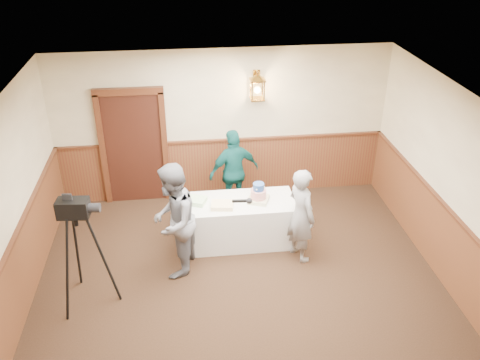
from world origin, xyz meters
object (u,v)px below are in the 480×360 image
(tv_camera_rig, at_px, (82,258))
(display_table, at_px, (239,221))
(sheet_cake_yellow, at_px, (222,205))
(assistant_p, at_px, (234,172))
(interviewer, at_px, (173,221))
(sheet_cake_green, at_px, (195,201))
(tiered_cake, at_px, (258,194))
(baker, at_px, (301,215))

(tv_camera_rig, bearing_deg, display_table, 33.00)
(display_table, xyz_separation_m, sheet_cake_yellow, (-0.27, -0.14, 0.41))
(assistant_p, relative_size, tv_camera_rig, 0.96)
(interviewer, height_order, assistant_p, interviewer)
(display_table, bearing_deg, sheet_cake_yellow, -152.60)
(sheet_cake_green, bearing_deg, tiered_cake, -4.03)
(interviewer, bearing_deg, baker, 107.89)
(baker, xyz_separation_m, tv_camera_rig, (-3.15, -0.63, -0.03))
(display_table, relative_size, assistant_p, 1.14)
(sheet_cake_green, height_order, tv_camera_rig, tv_camera_rig)
(display_table, distance_m, baker, 1.12)
(baker, bearing_deg, sheet_cake_green, 46.28)
(display_table, bearing_deg, interviewer, -147.39)
(sheet_cake_yellow, xyz_separation_m, interviewer, (-0.76, -0.52, 0.11))
(sheet_cake_green, distance_m, baker, 1.68)
(tiered_cake, relative_size, sheet_cake_green, 1.23)
(tiered_cake, distance_m, interviewer, 1.49)
(assistant_p, bearing_deg, baker, 102.10)
(assistant_p, bearing_deg, display_table, 69.98)
(sheet_cake_yellow, xyz_separation_m, sheet_cake_green, (-0.41, 0.19, 0.00))
(tiered_cake, bearing_deg, tv_camera_rig, -155.81)
(sheet_cake_yellow, xyz_separation_m, tv_camera_rig, (-1.98, -1.04, -0.04))
(sheet_cake_green, bearing_deg, tv_camera_rig, -142.07)
(sheet_cake_yellow, height_order, tv_camera_rig, tv_camera_rig)
(sheet_cake_green, xyz_separation_m, baker, (1.58, -0.59, -0.02))
(tiered_cake, height_order, sheet_cake_green, tiered_cake)
(display_table, xyz_separation_m, baker, (0.89, -0.55, 0.40))
(tiered_cake, xyz_separation_m, assistant_p, (-0.28, 0.96, -0.09))
(display_table, height_order, baker, baker)
(sheet_cake_yellow, bearing_deg, display_table, 27.40)
(sheet_cake_green, distance_m, interviewer, 0.79)
(sheet_cake_yellow, distance_m, baker, 1.24)
(baker, height_order, assistant_p, assistant_p)
(sheet_cake_yellow, xyz_separation_m, assistant_p, (0.31, 1.08, 0.00))
(assistant_p, bearing_deg, tv_camera_rig, 24.81)
(tiered_cake, bearing_deg, sheet_cake_yellow, -168.72)
(display_table, relative_size, tiered_cake, 4.52)
(display_table, bearing_deg, tiered_cake, -4.39)
(display_table, height_order, sheet_cake_green, sheet_cake_green)
(baker, bearing_deg, sheet_cake_yellow, 47.77)
(display_table, height_order, sheet_cake_yellow, sheet_cake_yellow)
(assistant_p, bearing_deg, sheet_cake_green, 33.26)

